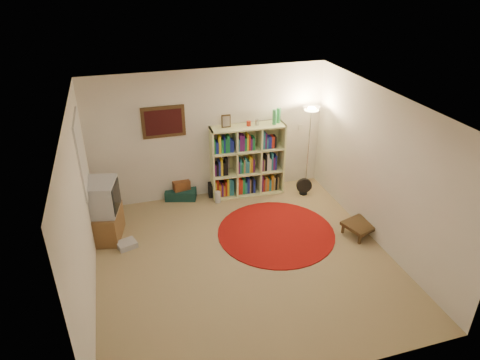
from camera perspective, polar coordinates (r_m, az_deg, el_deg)
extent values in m
cube|color=#9B845B|center=(6.85, 0.64, -10.62)|extent=(4.50, 4.50, 0.02)
cube|color=white|center=(5.65, 0.77, 9.87)|extent=(4.50, 4.50, 0.02)
cube|color=silver|center=(8.13, -4.03, 6.07)|extent=(4.50, 0.02, 2.50)
cube|color=silver|center=(4.44, 9.64, -15.07)|extent=(4.50, 0.02, 2.50)
cube|color=silver|center=(5.98, -20.55, -4.29)|extent=(0.02, 4.50, 2.50)
cube|color=silver|center=(7.08, 18.45, 1.22)|extent=(0.02, 4.50, 2.50)
cube|color=#382613|center=(7.86, -10.17, 7.63)|extent=(0.78, 0.04, 0.58)
cube|color=#410D0E|center=(7.84, -10.15, 7.58)|extent=(0.66, 0.01, 0.46)
cube|color=white|center=(7.00, -20.41, 3.29)|extent=(0.03, 1.00, 1.20)
cube|color=beige|center=(8.69, 8.07, 6.94)|extent=(0.08, 0.01, 0.12)
cube|color=#F6FFAA|center=(8.64, 0.95, -1.57)|extent=(1.44, 0.47, 0.03)
cube|color=#F6FFAA|center=(8.05, 1.02, 7.13)|extent=(1.44, 0.47, 0.03)
cube|color=#F6FFAA|center=(8.19, -3.75, 2.12)|extent=(0.05, 0.41, 1.43)
cube|color=#F6FFAA|center=(8.51, 5.53, 3.09)|extent=(0.05, 0.41, 1.43)
cube|color=#F6FFAA|center=(8.49, 0.65, 3.16)|extent=(1.42, 0.09, 1.43)
cube|color=#F6FFAA|center=(8.27, -0.61, 2.46)|extent=(0.05, 0.39, 1.36)
cube|color=#F6FFAA|center=(8.38, 2.56, 2.79)|extent=(0.05, 0.39, 1.36)
cube|color=#F6FFAA|center=(8.43, 0.97, 1.16)|extent=(1.38, 0.45, 0.03)
cube|color=#F6FFAA|center=(8.22, 1.00, 4.13)|extent=(1.38, 0.45, 0.03)
cube|color=yellow|center=(8.40, -3.34, -1.19)|extent=(0.05, 0.16, 0.31)
cube|color=red|center=(8.39, -3.04, -0.98)|extent=(0.05, 0.16, 0.36)
cube|color=orange|center=(8.43, -2.73, -1.30)|extent=(0.05, 0.16, 0.25)
cube|color=#571A69|center=(8.43, -2.44, -1.26)|extent=(0.05, 0.16, 0.25)
cube|color=orange|center=(8.44, -2.17, -1.29)|extent=(0.04, 0.16, 0.23)
cube|color=red|center=(8.43, -1.93, -1.04)|extent=(0.04, 0.16, 0.30)
cube|color=yellow|center=(8.43, -1.67, -0.85)|extent=(0.05, 0.16, 0.35)
cube|color=teal|center=(8.43, -1.37, -0.79)|extent=(0.05, 0.16, 0.36)
cube|color=teal|center=(8.45, -1.06, -0.85)|extent=(0.05, 0.16, 0.33)
cube|color=#571A69|center=(8.20, -3.41, 1.39)|extent=(0.05, 0.16, 0.23)
cube|color=black|center=(8.20, -3.09, 1.49)|extent=(0.05, 0.16, 0.25)
cube|color=#1A279E|center=(8.20, -2.81, 1.66)|extent=(0.04, 0.16, 0.30)
cube|color=yellow|center=(8.20, -2.52, 1.84)|extent=(0.05, 0.16, 0.34)
cube|color=black|center=(8.22, -2.20, 1.62)|extent=(0.05, 0.16, 0.26)
cube|color=black|center=(8.21, -1.87, 1.94)|extent=(0.05, 0.16, 0.35)
cube|color=#1A833F|center=(8.00, -3.51, 4.52)|extent=(0.05, 0.16, 0.28)
cube|color=#1A279E|center=(8.02, -3.14, 4.39)|extent=(0.06, 0.17, 0.23)
cube|color=yellow|center=(8.00, -2.79, 4.82)|extent=(0.05, 0.16, 0.35)
cube|color=#1A833F|center=(8.03, -2.44, 4.57)|extent=(0.05, 0.16, 0.27)
cube|color=#1A279E|center=(8.02, -2.15, 4.78)|extent=(0.03, 0.16, 0.32)
cube|color=#1A833F|center=(8.04, -1.93, 4.70)|extent=(0.04, 0.16, 0.29)
cube|color=#1A833F|center=(8.03, -1.64, 4.90)|extent=(0.05, 0.16, 0.34)
cube|color=#1A279E|center=(8.05, -1.35, 4.72)|extent=(0.03, 0.16, 0.28)
cube|color=#1A279E|center=(8.07, -1.08, 4.61)|extent=(0.05, 0.16, 0.24)
cube|color=red|center=(8.47, -0.19, -0.70)|extent=(0.05, 0.16, 0.35)
cube|color=red|center=(8.49, 0.10, -0.75)|extent=(0.05, 0.16, 0.32)
cube|color=#1A833F|center=(8.50, 0.41, -0.69)|extent=(0.05, 0.16, 0.33)
cube|color=teal|center=(8.53, 0.72, -0.89)|extent=(0.05, 0.16, 0.25)
cube|color=#1A279E|center=(8.52, 1.03, -0.61)|extent=(0.05, 0.16, 0.33)
cube|color=#917D4F|center=(8.54, 1.29, -0.69)|extent=(0.03, 0.16, 0.29)
cube|color=black|center=(8.54, 1.51, -0.56)|extent=(0.04, 0.16, 0.33)
cube|color=#1A279E|center=(8.56, 1.80, -0.68)|extent=(0.05, 0.16, 0.28)
cube|color=#571A69|center=(8.28, -0.24, 1.78)|extent=(0.04, 0.16, 0.24)
cube|color=teal|center=(8.28, 0.00, 1.98)|extent=(0.04, 0.16, 0.30)
cube|color=#1A833F|center=(8.30, 0.25, 1.79)|extent=(0.04, 0.16, 0.23)
cube|color=#917D4F|center=(8.30, 0.50, 1.94)|extent=(0.04, 0.16, 0.27)
cube|color=teal|center=(8.30, 0.72, 2.05)|extent=(0.03, 0.16, 0.30)
cube|color=teal|center=(8.33, 1.00, 1.91)|extent=(0.06, 0.17, 0.24)
cube|color=yellow|center=(8.32, 1.29, 2.18)|extent=(0.04, 0.16, 0.32)
cube|color=orange|center=(8.33, 1.52, 2.19)|extent=(0.04, 0.16, 0.32)
cube|color=#571A69|center=(8.35, 1.75, 2.04)|extent=(0.04, 0.16, 0.26)
cube|color=teal|center=(8.09, -0.25, 4.71)|extent=(0.03, 0.16, 0.25)
cube|color=#571A69|center=(8.08, 0.02, 5.04)|extent=(0.05, 0.16, 0.34)
cube|color=#571A69|center=(8.10, 0.35, 5.02)|extent=(0.05, 0.16, 0.32)
cube|color=#1A833F|center=(8.12, 0.68, 4.87)|extent=(0.05, 0.16, 0.27)
cube|color=yellow|center=(8.11, 0.94, 5.15)|extent=(0.03, 0.16, 0.34)
cube|color=red|center=(8.13, 1.17, 5.05)|extent=(0.04, 0.16, 0.31)
cube|color=#571A69|center=(8.15, 1.42, 4.87)|extent=(0.04, 0.16, 0.25)
cube|color=#1A833F|center=(8.16, 1.73, 4.96)|extent=(0.05, 0.16, 0.27)
cube|color=#571A69|center=(8.58, 2.87, -0.34)|extent=(0.04, 0.16, 0.35)
cube|color=red|center=(8.61, 3.12, -0.54)|extent=(0.04, 0.16, 0.27)
cube|color=#917D4F|center=(8.61, 3.35, -0.40)|extent=(0.04, 0.16, 0.31)
cube|color=orange|center=(8.63, 3.61, -0.46)|extent=(0.05, 0.16, 0.28)
cube|color=teal|center=(8.65, 3.91, -0.53)|extent=(0.05, 0.16, 0.24)
cube|color=orange|center=(8.64, 4.21, -0.21)|extent=(0.04, 0.16, 0.34)
cube|color=#917D4F|center=(8.67, 4.47, -0.33)|extent=(0.05, 0.16, 0.29)
cube|color=black|center=(8.69, 4.73, -0.47)|extent=(0.05, 0.16, 0.23)
cube|color=#917D4F|center=(8.70, 4.98, -0.33)|extent=(0.04, 0.16, 0.26)
cube|color=#571A69|center=(8.40, 2.92, 2.08)|extent=(0.04, 0.16, 0.23)
cube|color=#917D4F|center=(8.41, 3.13, 2.12)|extent=(0.03, 0.16, 0.24)
cube|color=black|center=(8.40, 3.37, 2.42)|extent=(0.04, 0.16, 0.33)
cube|color=white|center=(8.41, 3.64, 2.52)|extent=(0.05, 0.16, 0.35)
cube|color=white|center=(8.44, 3.92, 2.19)|extent=(0.05, 0.16, 0.23)
cube|color=teal|center=(8.43, 4.20, 2.63)|extent=(0.04, 0.16, 0.37)
cube|color=#571A69|center=(8.46, 4.43, 2.34)|extent=(0.04, 0.16, 0.26)
cube|color=#1A279E|center=(8.46, 4.68, 2.48)|extent=(0.04, 0.16, 0.30)
cube|color=teal|center=(8.19, 3.07, 5.37)|extent=(0.06, 0.17, 0.35)
cube|color=#571A69|center=(8.21, 3.36, 5.31)|extent=(0.04, 0.16, 0.33)
cube|color=teal|center=(8.24, 3.56, 5.01)|extent=(0.03, 0.16, 0.23)
cube|color=#1A279E|center=(8.24, 3.78, 5.09)|extent=(0.04, 0.16, 0.25)
cube|color=#1A279E|center=(8.25, 4.00, 5.08)|extent=(0.04, 0.16, 0.24)
cube|color=red|center=(8.27, 4.29, 5.12)|extent=(0.06, 0.17, 0.24)
cube|color=black|center=(8.28, 4.61, 5.14)|extent=(0.05, 0.16, 0.24)
cube|color=#382613|center=(7.93, -1.88, 7.86)|extent=(0.17, 0.03, 0.24)
cube|color=#9E9383|center=(7.92, -1.86, 7.82)|extent=(0.13, 0.02, 0.19)
cylinder|color=#AB250F|center=(8.04, 1.17, 7.55)|extent=(0.09, 0.09, 0.09)
cylinder|color=silver|center=(8.07, 2.30, 7.71)|extent=(0.07, 0.07, 0.11)
cylinder|color=#44B168|center=(8.10, 4.63, 8.36)|extent=(0.09, 0.09, 0.29)
cylinder|color=#44B168|center=(8.19, 5.16, 8.57)|extent=(0.09, 0.09, 0.29)
cylinder|color=silver|center=(8.92, 8.70, -0.92)|extent=(0.34, 0.34, 0.03)
cylinder|color=silver|center=(8.56, 9.08, 3.91)|extent=(0.03, 0.03, 1.61)
cone|color=silver|center=(8.27, 9.51, 9.20)|extent=(0.41, 0.41, 0.13)
cylinder|color=#FFD88C|center=(8.27, 9.52, 9.23)|extent=(0.33, 0.33, 0.02)
cylinder|color=black|center=(8.69, 8.43, -1.73)|extent=(0.20, 0.20, 0.03)
cylinder|color=black|center=(8.65, 8.46, -1.29)|extent=(0.04, 0.04, 0.12)
cylinder|color=black|center=(8.59, 8.53, -0.73)|extent=(0.31, 0.14, 0.30)
cube|color=brown|center=(7.55, -17.54, -5.64)|extent=(0.64, 0.81, 0.50)
cube|color=#B3B2B7|center=(7.29, -18.12, -2.18)|extent=(0.62, 0.69, 0.55)
cube|color=black|center=(7.23, -16.16, -2.13)|extent=(0.13, 0.51, 0.46)
cube|color=black|center=(7.23, -16.13, -2.13)|extent=(0.11, 0.45, 0.40)
cube|color=#B3B2B7|center=(7.32, -14.85, -8.31)|extent=(0.36, 0.33, 0.10)
cube|color=#143831|center=(8.50, -7.86, -1.76)|extent=(0.68, 0.53, 0.19)
cube|color=brown|center=(8.42, -7.88, -0.62)|extent=(0.36, 0.28, 0.18)
cube|color=black|center=(8.54, -3.02, -1.10)|extent=(0.40, 0.35, 0.26)
cylinder|color=silver|center=(8.26, -2.99, -2.28)|extent=(0.12, 0.12, 0.23)
cylinder|color=maroon|center=(7.46, 4.83, -6.97)|extent=(2.01, 2.01, 0.02)
cube|color=#382613|center=(7.57, 15.69, -5.82)|extent=(0.59, 0.59, 0.06)
cube|color=#382613|center=(7.40, 15.68, -7.62)|extent=(0.05, 0.05, 0.17)
cube|color=#382613|center=(7.66, 17.59, -6.63)|extent=(0.05, 0.05, 0.17)
cube|color=#382613|center=(7.60, 13.57, -6.31)|extent=(0.05, 0.05, 0.17)
cube|color=#382613|center=(7.85, 15.50, -5.39)|extent=(0.05, 0.05, 0.17)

